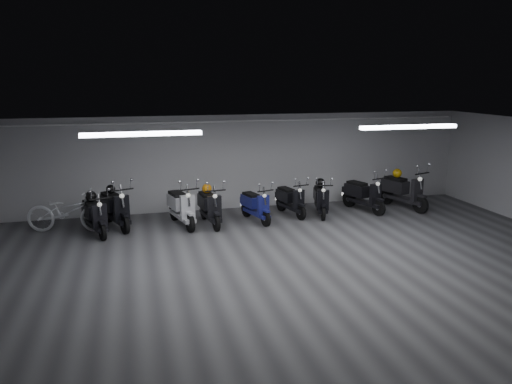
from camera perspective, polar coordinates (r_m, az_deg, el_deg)
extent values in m
cube|color=#3B3B3E|center=(10.43, 4.79, -8.60)|extent=(14.00, 10.00, 0.01)
cube|color=slate|center=(9.75, 5.10, 6.94)|extent=(14.00, 10.00, 0.01)
cube|color=#A5A5A8|center=(14.72, -1.45, 3.51)|extent=(14.00, 0.01, 2.80)
cube|color=#A5A5A8|center=(5.78, 21.80, -12.82)|extent=(14.00, 0.01, 2.80)
cube|color=white|center=(10.21, -13.07, 6.57)|extent=(2.40, 0.18, 0.08)
cube|color=white|center=(11.95, 17.28, 7.21)|extent=(2.40, 0.18, 0.08)
cylinder|color=white|center=(14.48, -1.40, 8.22)|extent=(13.60, 0.05, 0.05)
imported|color=white|center=(13.37, -21.08, -1.60)|extent=(2.14, 1.16, 1.31)
sphere|color=black|center=(13.47, -16.49, 0.32)|extent=(0.24, 0.24, 0.24)
sphere|color=black|center=(13.05, -18.57, -0.48)|extent=(0.28, 0.28, 0.28)
sphere|color=black|center=(14.28, 7.46, 1.05)|extent=(0.28, 0.28, 0.28)
sphere|color=#BC890B|center=(15.45, 16.04, 2.11)|extent=(0.27, 0.27, 0.27)
sphere|color=orange|center=(13.26, -5.71, 0.40)|extent=(0.26, 0.26, 0.26)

